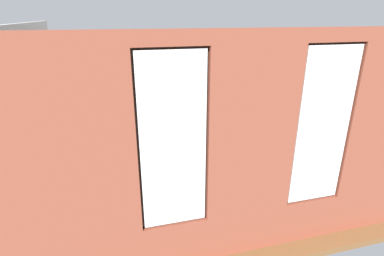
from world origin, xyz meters
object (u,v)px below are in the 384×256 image
(media_console, at_px, (63,162))
(potted_plant_near_tv, at_px, (84,163))
(coffee_table, at_px, (173,142))
(remote_silver, at_px, (178,141))
(potted_plant_corner_near_left, at_px, (253,101))
(potted_plant_corner_far_left, at_px, (369,169))
(potted_plant_beside_window_right, at_px, (84,199))
(potted_plant_by_left_couch, at_px, (248,119))
(tv_flatscreen, at_px, (59,138))
(couch_left, at_px, (286,137))
(potted_plant_mid_room_small, at_px, (230,136))
(candle_jar, at_px, (165,137))
(potted_plant_foreground_right, at_px, (80,107))
(table_plant_small, at_px, (173,135))
(cup_ceramic, at_px, (187,134))
(couch_by_window, at_px, (230,204))
(papasan_chair, at_px, (154,120))
(potted_plant_between_couches, at_px, (303,183))

(media_console, height_order, potted_plant_near_tv, potted_plant_near_tv)
(coffee_table, relative_size, remote_silver, 8.59)
(potted_plant_corner_near_left, bearing_deg, potted_plant_corner_far_left, 90.08)
(potted_plant_beside_window_right, height_order, potted_plant_by_left_couch, potted_plant_beside_window_right)
(tv_flatscreen, relative_size, potted_plant_corner_far_left, 0.88)
(media_console, bearing_deg, remote_silver, 179.70)
(couch_left, xyz_separation_m, potted_plant_mid_room_small, (1.38, -0.44, 0.01))
(candle_jar, bearing_deg, potted_plant_foreground_right, -40.37)
(tv_flatscreen, height_order, potted_plant_mid_room_small, tv_flatscreen)
(candle_jar, xyz_separation_m, table_plant_small, (-0.18, 0.10, 0.06))
(remote_silver, bearing_deg, couch_left, -170.05)
(media_console, distance_m, potted_plant_mid_room_small, 4.02)
(cup_ceramic, xyz_separation_m, tv_flatscreen, (2.91, 0.24, 0.31))
(potted_plant_near_tv, bearing_deg, couch_by_window, 146.80)
(cup_ceramic, height_order, potted_plant_mid_room_small, cup_ceramic)
(couch_left, distance_m, papasan_chair, 3.68)
(potted_plant_by_left_couch, height_order, potted_plant_corner_near_left, potted_plant_corner_near_left)
(potted_plant_between_couches, bearing_deg, potted_plant_by_left_couch, -100.56)
(potted_plant_between_couches, bearing_deg, papasan_chair, -64.21)
(cup_ceramic, bearing_deg, papasan_chair, -66.08)
(remote_silver, distance_m, potted_plant_corner_far_left, 3.97)
(coffee_table, bearing_deg, potted_plant_corner_far_left, 137.52)
(cup_ceramic, bearing_deg, coffee_table, 19.09)
(potted_plant_corner_near_left, bearing_deg, potted_plant_between_couches, 74.63)
(coffee_table, distance_m, potted_plant_between_couches, 3.19)
(potted_plant_by_left_couch, bearing_deg, potted_plant_between_couches, 79.44)
(candle_jar, bearing_deg, potted_plant_beside_window_right, 60.43)
(tv_flatscreen, height_order, potted_plant_corner_near_left, potted_plant_corner_near_left)
(coffee_table, xyz_separation_m, candle_jar, (0.18, -0.10, 0.11))
(potted_plant_mid_room_small, bearing_deg, potted_plant_beside_window_right, 40.76)
(couch_left, xyz_separation_m, media_console, (5.40, -0.25, -0.10))
(cup_ceramic, xyz_separation_m, potted_plant_near_tv, (2.36, 1.28, 0.16))
(couch_left, height_order, potted_plant_corner_far_left, potted_plant_corner_far_left)
(media_console, distance_m, papasan_chair, 2.83)
(potted_plant_between_couches, distance_m, potted_plant_foreground_right, 6.01)
(remote_silver, distance_m, media_console, 2.62)
(potted_plant_near_tv, xyz_separation_m, potted_plant_by_left_couch, (-4.45, -2.23, -0.28))
(papasan_chair, xyz_separation_m, potted_plant_between_couches, (-2.04, 4.21, 0.06))
(media_console, xyz_separation_m, potted_plant_mid_room_small, (-4.02, -0.19, 0.11))
(candle_jar, relative_size, potted_plant_corner_far_left, 0.11)
(candle_jar, relative_size, potted_plant_corner_near_left, 0.10)
(couch_by_window, bearing_deg, potted_plant_corner_near_left, -120.06)
(potted_plant_beside_window_right, xyz_separation_m, potted_plant_foreground_right, (0.38, -4.62, 0.01))
(couch_by_window, relative_size, potted_plant_beside_window_right, 1.30)
(table_plant_small, bearing_deg, remote_silver, 132.60)
(table_plant_small, distance_m, potted_plant_mid_room_small, 1.53)
(potted_plant_near_tv, bearing_deg, remote_silver, -153.61)
(potted_plant_beside_window_right, xyz_separation_m, potted_plant_by_left_couch, (-4.32, -3.88, -0.54))
(couch_by_window, relative_size, potted_plant_mid_room_small, 3.58)
(coffee_table, xyz_separation_m, potted_plant_between_couches, (-1.80, 2.64, 0.10))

